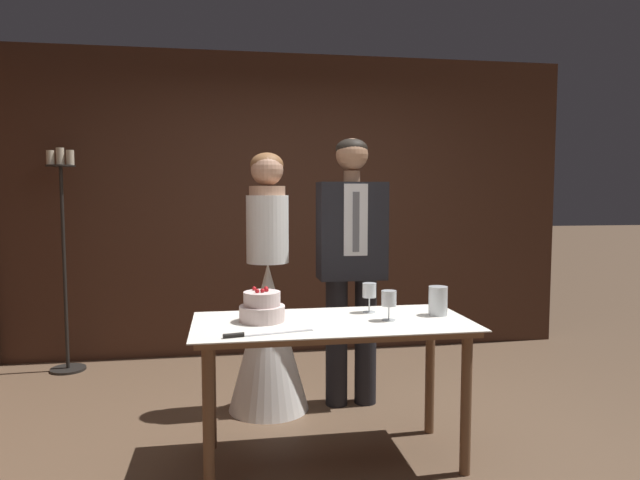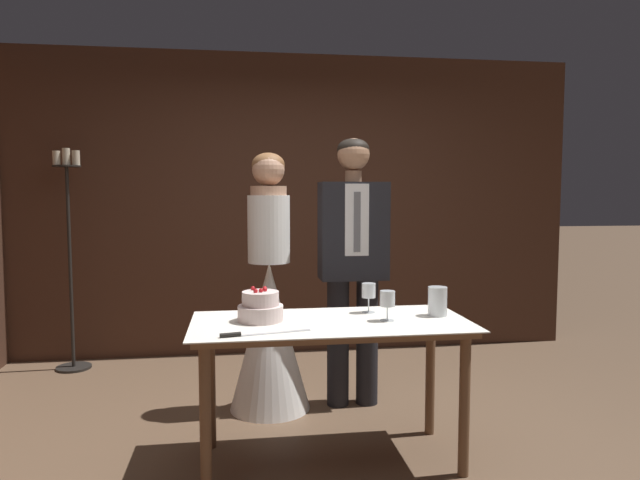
% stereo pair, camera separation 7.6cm
% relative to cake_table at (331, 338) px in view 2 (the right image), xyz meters
% --- Properties ---
extents(ground_plane, '(40.00, 40.00, 0.00)m').
position_rel_cake_table_xyz_m(ground_plane, '(0.02, 0.10, -0.68)').
color(ground_plane, brown).
extents(wall_back, '(5.18, 0.12, 2.69)m').
position_rel_cake_table_xyz_m(wall_back, '(0.02, 2.23, 0.67)').
color(wall_back, '#472B1E').
rests_on(wall_back, ground_plane).
extents(cake_table, '(1.48, 0.70, 0.77)m').
position_rel_cake_table_xyz_m(cake_table, '(0.00, 0.00, 0.00)').
color(cake_table, brown).
rests_on(cake_table, ground_plane).
extents(tiered_cake, '(0.24, 0.24, 0.18)m').
position_rel_cake_table_xyz_m(tiered_cake, '(-0.37, 0.06, 0.17)').
color(tiered_cake, beige).
rests_on(tiered_cake, cake_table).
extents(cake_knife, '(0.45, 0.11, 0.02)m').
position_rel_cake_table_xyz_m(cake_knife, '(-0.44, -0.25, 0.10)').
color(cake_knife, silver).
rests_on(cake_knife, cake_table).
extents(wine_glass_near, '(0.08, 0.08, 0.17)m').
position_rel_cake_table_xyz_m(wine_glass_near, '(0.25, 0.18, 0.22)').
color(wine_glass_near, silver).
rests_on(wine_glass_near, cake_table).
extents(wine_glass_middle, '(0.08, 0.08, 0.16)m').
position_rel_cake_table_xyz_m(wine_glass_middle, '(0.30, -0.04, 0.21)').
color(wine_glass_middle, silver).
rests_on(wine_glass_middle, cake_table).
extents(hurricane_candle, '(0.11, 0.11, 0.16)m').
position_rel_cake_table_xyz_m(hurricane_candle, '(0.61, 0.05, 0.17)').
color(hurricane_candle, silver).
rests_on(hurricane_candle, cake_table).
extents(bride, '(0.54, 0.54, 1.72)m').
position_rel_cake_table_xyz_m(bride, '(-0.28, 0.81, -0.04)').
color(bride, white).
rests_on(bride, ground_plane).
extents(groom, '(0.45, 0.25, 1.82)m').
position_rel_cake_table_xyz_m(groom, '(0.28, 0.81, 0.36)').
color(groom, black).
rests_on(groom, ground_plane).
extents(candle_stand, '(0.28, 0.28, 1.82)m').
position_rel_cake_table_xyz_m(candle_stand, '(-1.85, 1.91, 0.24)').
color(candle_stand, black).
rests_on(candle_stand, ground_plane).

